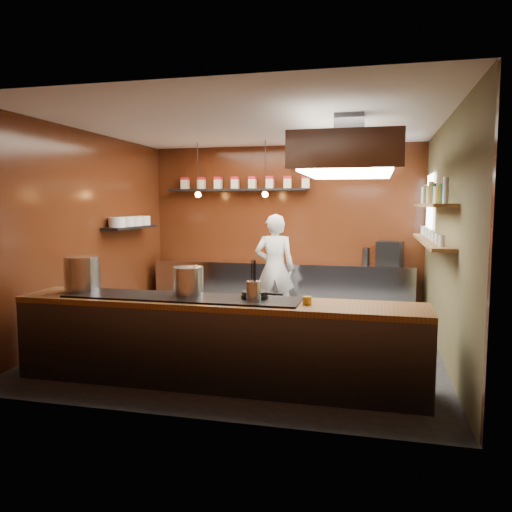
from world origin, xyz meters
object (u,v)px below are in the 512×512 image
(stockpot_small, at_px, (188,281))
(chef, at_px, (275,268))
(extractor_hood, at_px, (349,157))
(stockpot_large, at_px, (82,273))
(espresso_machine, at_px, (390,253))

(stockpot_small, xyz_separation_m, chef, (0.39, 2.88, -0.21))
(stockpot_small, bearing_deg, extractor_hood, 33.71)
(stockpot_small, relative_size, chef, 0.19)
(extractor_hood, bearing_deg, chef, 125.49)
(extractor_hood, bearing_deg, stockpot_large, -159.61)
(extractor_hood, relative_size, stockpot_large, 4.95)
(espresso_machine, bearing_deg, chef, -141.26)
(extractor_hood, xyz_separation_m, stockpot_small, (-1.65, -1.10, -1.41))
(extractor_hood, bearing_deg, stockpot_small, -146.29)
(extractor_hood, xyz_separation_m, stockpot_large, (-2.96, -1.10, -1.37))
(espresso_machine, bearing_deg, stockpot_large, -119.76)
(extractor_hood, xyz_separation_m, espresso_machine, (0.58, 2.63, -1.41))
(stockpot_small, height_order, espresso_machine, espresso_machine)
(stockpot_small, distance_m, espresso_machine, 4.35)
(extractor_hood, distance_m, stockpot_small, 2.44)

